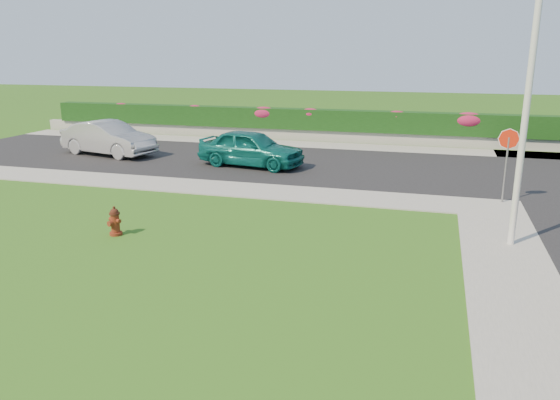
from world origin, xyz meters
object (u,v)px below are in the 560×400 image
(utility_pole, at_px, (524,125))
(sedan_silver, at_px, (108,138))
(fire_hydrant, at_px, (115,222))
(stop_sign, at_px, (508,149))
(sedan_teal, at_px, (251,148))

(utility_pole, bearing_deg, sedan_silver, 154.26)
(fire_hydrant, height_order, sedan_silver, sedan_silver)
(fire_hydrant, distance_m, utility_pole, 10.55)
(sedan_silver, xyz_separation_m, stop_sign, (16.87, -3.85, 0.96))
(utility_pole, bearing_deg, sedan_teal, 141.91)
(sedan_silver, height_order, stop_sign, stop_sign)
(sedan_teal, xyz_separation_m, sedan_silver, (-7.25, 0.65, 0.01))
(sedan_silver, bearing_deg, sedan_teal, -81.74)
(sedan_teal, bearing_deg, utility_pole, -118.94)
(utility_pole, bearing_deg, fire_hydrant, -168.59)
(fire_hydrant, xyz_separation_m, utility_pole, (10.01, 2.02, 2.66))
(sedan_silver, relative_size, utility_pole, 0.78)
(sedan_teal, xyz_separation_m, stop_sign, (9.62, -3.20, 0.97))
(fire_hydrant, relative_size, sedan_teal, 0.17)
(sedan_teal, height_order, sedan_silver, sedan_silver)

